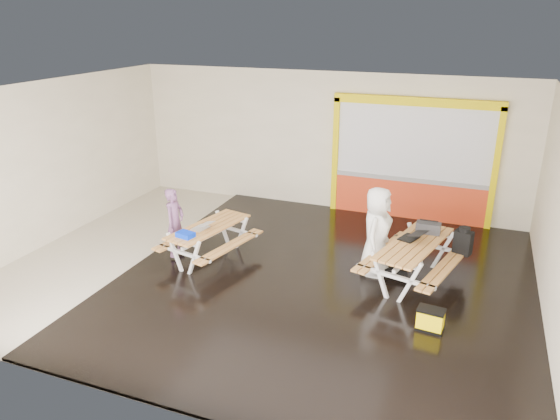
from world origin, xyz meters
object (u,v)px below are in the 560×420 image
at_px(laptop_left, 202,227).
at_px(dark_case, 396,271).
at_px(toolbox, 428,228).
at_px(picnic_table_right, 414,252).
at_px(picnic_table_left, 209,234).
at_px(person_right, 377,233).
at_px(laptop_right, 412,236).
at_px(blue_pouch, 185,235).
at_px(person_left, 175,222).
at_px(backpack, 463,241).
at_px(fluke_bag, 430,320).

height_order(laptop_left, dark_case, laptop_left).
bearing_deg(toolbox, picnic_table_right, -107.37).
xyz_separation_m(picnic_table_left, laptop_left, (-0.04, -0.19, 0.24)).
height_order(person_right, laptop_right, person_right).
distance_m(picnic_table_right, blue_pouch, 4.31).
bearing_deg(person_left, backpack, -78.15).
height_order(person_left, laptop_right, person_left).
distance_m(picnic_table_left, laptop_right, 3.99).
distance_m(picnic_table_right, laptop_right, 0.29).
distance_m(person_right, blue_pouch, 3.64).
relative_size(picnic_table_left, laptop_left, 4.91).
bearing_deg(laptop_left, dark_case, 12.78).
relative_size(person_right, backpack, 3.31).
bearing_deg(backpack, toolbox, -176.99).
bearing_deg(fluke_bag, backpack, 81.32).
bearing_deg(picnic_table_right, laptop_left, -170.54).
xyz_separation_m(picnic_table_right, person_right, (-0.72, 0.10, 0.24)).
bearing_deg(picnic_table_left, laptop_left, -100.73).
height_order(person_right, laptop_left, person_right).
xyz_separation_m(picnic_table_right, blue_pouch, (-4.15, -1.14, 0.17)).
xyz_separation_m(person_left, blue_pouch, (0.54, -0.50, 0.01)).
height_order(dark_case, fluke_bag, fluke_bag).
relative_size(person_right, toolbox, 3.95).
relative_size(picnic_table_right, person_left, 1.71).
bearing_deg(toolbox, fluke_bag, -80.94).
height_order(toolbox, dark_case, toolbox).
relative_size(laptop_right, dark_case, 1.24).
bearing_deg(blue_pouch, person_right, 19.82).
height_order(backpack, fluke_bag, backpack).
bearing_deg(fluke_bag, person_right, 127.05).
relative_size(picnic_table_right, person_right, 1.36).
relative_size(picnic_table_left, backpack, 4.01).
distance_m(picnic_table_left, fluke_bag, 4.64).
xyz_separation_m(laptop_right, backpack, (0.90, 0.47, -0.14)).
xyz_separation_m(picnic_table_left, backpack, (4.83, 1.07, 0.18)).
bearing_deg(blue_pouch, laptop_left, 76.63).
distance_m(laptop_left, dark_case, 3.88).
xyz_separation_m(picnic_table_left, person_right, (3.28, 0.58, 0.30)).
distance_m(picnic_table_left, person_right, 3.35).
distance_m(person_left, backpack, 5.65).
bearing_deg(laptop_right, dark_case, 167.00).
height_order(laptop_left, fluke_bag, laptop_left).
xyz_separation_m(person_left, laptop_right, (4.63, 0.75, 0.11)).
relative_size(laptop_left, laptop_right, 0.80).
bearing_deg(person_left, laptop_left, -94.00).
xyz_separation_m(person_right, toolbox, (0.90, 0.45, 0.06)).
distance_m(laptop_left, blue_pouch, 0.48).
bearing_deg(picnic_table_left, laptop_right, 8.66).
bearing_deg(dark_case, toolbox, 37.97).
bearing_deg(picnic_table_left, person_left, -167.75).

